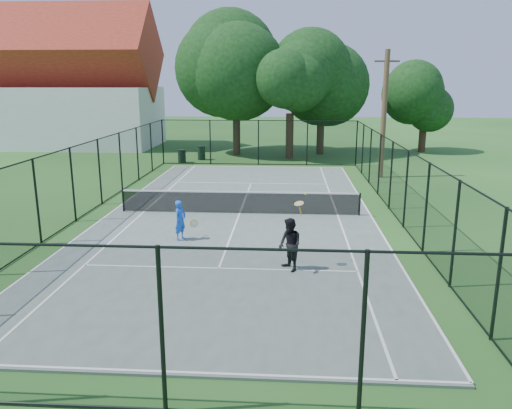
# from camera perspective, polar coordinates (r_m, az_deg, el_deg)

# --- Properties ---
(ground) EXTENTS (120.00, 120.00, 0.00)m
(ground) POSITION_cam_1_polar(r_m,az_deg,el_deg) (21.12, -1.87, -1.17)
(ground) COLOR #20511B
(tennis_court) EXTENTS (11.00, 24.00, 0.06)m
(tennis_court) POSITION_cam_1_polar(r_m,az_deg,el_deg) (21.11, -1.88, -1.09)
(tennis_court) COLOR #54635A
(tennis_court) RESTS_ON ground
(tennis_net) EXTENTS (10.08, 0.08, 0.95)m
(tennis_net) POSITION_cam_1_polar(r_m,az_deg,el_deg) (20.97, -1.89, 0.36)
(tennis_net) COLOR black
(tennis_net) RESTS_ON tennis_court
(fence) EXTENTS (13.10, 26.10, 3.00)m
(fence) POSITION_cam_1_polar(r_m,az_deg,el_deg) (20.78, -1.91, 2.83)
(fence) COLOR black
(fence) RESTS_ON ground
(tree_near_left) EXTENTS (7.70, 7.70, 10.04)m
(tree_near_left) POSITION_cam_1_polar(r_m,az_deg,el_deg) (38.16, -2.30, 14.93)
(tree_near_left) COLOR #332114
(tree_near_left) RESTS_ON ground
(tree_near_mid) EXTENTS (5.81, 5.81, 7.60)m
(tree_near_mid) POSITION_cam_1_polar(r_m,az_deg,el_deg) (36.40, 3.94, 12.60)
(tree_near_mid) COLOR #332114
(tree_near_mid) RESTS_ON ground
(tree_near_right) EXTENTS (6.50, 6.50, 8.97)m
(tree_near_right) POSITION_cam_1_polar(r_m,az_deg,el_deg) (38.87, 7.56, 14.11)
(tree_near_right) COLOR #332114
(tree_near_right) RESTS_ON ground
(tree_far_right) EXTENTS (4.81, 4.81, 6.37)m
(tree_far_right) POSITION_cam_1_polar(r_m,az_deg,el_deg) (42.02, 18.78, 11.07)
(tree_far_right) COLOR #332114
(tree_far_right) RESTS_ON ground
(building) EXTENTS (15.30, 8.15, 11.87)m
(building) POSITION_cam_1_polar(r_m,az_deg,el_deg) (46.38, -20.97, 12.33)
(building) COLOR silver
(building) RESTS_ON ground
(trash_bin_left) EXTENTS (0.58, 0.58, 0.90)m
(trash_bin_left) POSITION_cam_1_polar(r_m,az_deg,el_deg) (35.06, -8.48, 5.50)
(trash_bin_left) COLOR black
(trash_bin_left) RESTS_ON ground
(trash_bin_right) EXTENTS (0.58, 0.58, 1.00)m
(trash_bin_right) POSITION_cam_1_polar(r_m,az_deg,el_deg) (36.15, -6.26, 5.90)
(trash_bin_right) COLOR black
(trash_bin_right) RESTS_ON ground
(utility_pole) EXTENTS (1.40, 0.30, 7.23)m
(utility_pole) POSITION_cam_1_polar(r_m,az_deg,el_deg) (29.84, 14.41, 9.99)
(utility_pole) COLOR #4C3823
(utility_pole) RESTS_ON ground
(player_blue) EXTENTS (0.85, 0.61, 1.41)m
(player_blue) POSITION_cam_1_polar(r_m,az_deg,el_deg) (17.65, -8.63, -1.79)
(player_blue) COLOR blue
(player_blue) RESTS_ON tennis_court
(player_black) EXTENTS (0.93, 1.21, 2.20)m
(player_black) POSITION_cam_1_polar(r_m,az_deg,el_deg) (14.64, 3.89, -4.60)
(player_black) COLOR black
(player_black) RESTS_ON tennis_court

